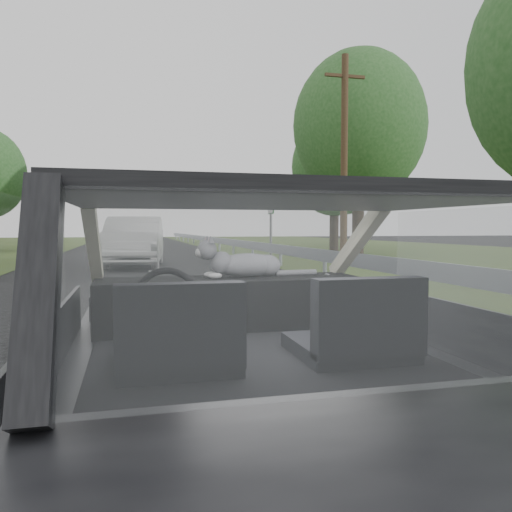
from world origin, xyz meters
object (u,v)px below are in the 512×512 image
cat (247,263)px  other_car (134,241)px  highway_sign (271,230)px  utility_pole (344,162)px  subject_car (256,346)px

cat → other_car: 14.53m
cat → other_car: other_car is taller
highway_sign → utility_pole: size_ratio=0.35×
other_car → highway_sign: highway_sign is taller
highway_sign → utility_pole: utility_pole is taller
cat → utility_pole: 14.14m
utility_pole → other_car: bearing=163.1°
other_car → highway_sign: 5.25m
cat → utility_pole: bearing=54.0°
other_car → highway_sign: bearing=16.7°
other_car → utility_pole: size_ratio=0.74×
cat → subject_car: bearing=-108.9°
subject_car → cat: subject_car is taller
cat → other_car: (-0.55, 14.51, -0.24)m
other_car → highway_sign: size_ratio=2.13×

